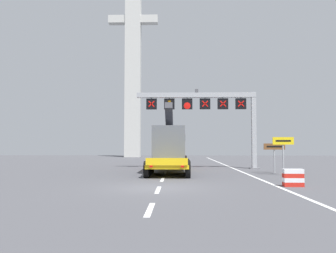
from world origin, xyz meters
TOP-DOWN VIEW (x-y plane):
  - ground at (0.00, 0.00)m, footprint 112.00×112.00m
  - lane_markings at (0.13, 12.02)m, footprint 0.20×38.64m
  - edge_line_right at (6.20, 12.00)m, footprint 0.20×63.00m
  - overhead_lane_gantry at (4.08, 14.71)m, footprint 11.16×0.90m
  - heavy_haul_truck_yellow at (0.48, 12.70)m, footprint 3.12×14.09m
  - exit_sign_yellow at (8.58, 7.61)m, footprint 1.49×0.15m
  - tourist_info_sign_brown at (8.45, 9.46)m, footprint 1.62×0.15m
  - crash_barrier_striped at (7.02, 0.75)m, footprint 1.01×0.52m
  - bridge_pylon_distant at (-6.94, 46.02)m, footprint 9.00×2.00m

SIDE VIEW (x-z plane):
  - ground at x=0.00m, z-range 0.00..0.00m
  - edge_line_right at x=6.20m, z-range 0.00..0.01m
  - lane_markings at x=0.13m, z-range 0.00..0.01m
  - crash_barrier_striped at x=7.02m, z-range 0.00..0.90m
  - tourist_info_sign_brown at x=8.45m, z-range 0.60..2.86m
  - heavy_haul_truck_yellow at x=0.48m, z-range -0.66..4.64m
  - exit_sign_yellow at x=8.58m, z-range 0.70..3.40m
  - overhead_lane_gantry at x=4.08m, z-range 2.00..9.28m
  - bridge_pylon_distant at x=-6.94m, z-range 0.40..40.86m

